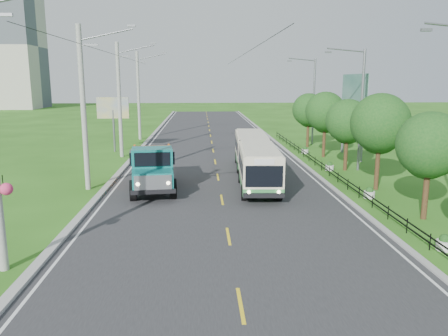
{
  "coord_description": "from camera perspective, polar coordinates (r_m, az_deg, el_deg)",
  "views": [
    {
      "loc": [
        -1.14,
        -18.14,
        6.7
      ],
      "look_at": [
        0.11,
        5.85,
        1.9
      ],
      "focal_mm": 35.0,
      "sensor_mm": 36.0,
      "label": 1
    }
  ],
  "objects": [
    {
      "name": "tree_back",
      "position": [
        45.72,
        11.02,
        7.27
      ],
      "size": [
        3.3,
        3.36,
        5.5
      ],
      "color": "#382314",
      "rests_on": "ground"
    },
    {
      "name": "tree_fifth",
      "position": [
        39.93,
        13.1,
        6.92
      ],
      "size": [
        3.48,
        3.52,
        5.8
      ],
      "color": "#382314",
      "rests_on": "ground"
    },
    {
      "name": "ground",
      "position": [
        19.37,
        0.58,
        -8.94
      ],
      "size": [
        240.0,
        240.0,
        0.0
      ],
      "primitive_type": "plane",
      "color": "#275A15",
      "rests_on": "ground"
    },
    {
      "name": "streetlight_far",
      "position": [
        47.65,
        11.46,
        8.91
      ],
      "size": [
        3.02,
        0.2,
        9.07
      ],
      "color": "slate",
      "rests_on": "ground"
    },
    {
      "name": "curb_right",
      "position": [
        39.59,
        9.14,
        1.48
      ],
      "size": [
        0.3,
        120.0,
        0.1
      ],
      "primitive_type": "cube",
      "color": "#9E9E99",
      "rests_on": "ground"
    },
    {
      "name": "tree_fourth",
      "position": [
        34.24,
        15.83,
        5.65
      ],
      "size": [
        3.24,
        3.31,
        5.4
      ],
      "color": "#382314",
      "rests_on": "ground"
    },
    {
      "name": "tree_third",
      "position": [
        28.61,
        19.71,
        5.2
      ],
      "size": [
        3.6,
        3.62,
        6.0
      ],
      "color": "#382314",
      "rests_on": "ground"
    },
    {
      "name": "edge_line_right",
      "position": [
        39.49,
        8.43,
        1.44
      ],
      "size": [
        0.12,
        120.0,
        0.0
      ],
      "primitive_type": "cube",
      "color": "silver",
      "rests_on": "road"
    },
    {
      "name": "planter_far",
      "position": [
        41.79,
        10.53,
        2.28
      ],
      "size": [
        0.64,
        0.64,
        0.67
      ],
      "color": "silver",
      "rests_on": "ground"
    },
    {
      "name": "planter_front",
      "position": [
        19.91,
        26.85,
        -8.76
      ],
      "size": [
        0.64,
        0.64,
        0.67
      ],
      "color": "silver",
      "rests_on": "ground"
    },
    {
      "name": "centre_dash",
      "position": [
        19.36,
        0.58,
        -8.88
      ],
      "size": [
        0.12,
        2.2,
        0.0
      ],
      "primitive_type": "cube",
      "color": "yellow",
      "rests_on": "road"
    },
    {
      "name": "railing_right",
      "position": [
        34.02,
        12.65,
        0.18
      ],
      "size": [
        0.04,
        40.0,
        0.6
      ],
      "primitive_type": "cube",
      "color": "black",
      "rests_on": "ground"
    },
    {
      "name": "edge_line_left",
      "position": [
        39.1,
        -11.05,
        1.25
      ],
      "size": [
        0.12,
        120.0,
        0.0
      ],
      "primitive_type": "cube",
      "color": "silver",
      "rests_on": "road"
    },
    {
      "name": "curb_left",
      "position": [
        39.18,
        -11.85,
        1.32
      ],
      "size": [
        0.4,
        120.0,
        0.15
      ],
      "primitive_type": "cube",
      "color": "#9E9E99",
      "rests_on": "ground"
    },
    {
      "name": "tree_second",
      "position": [
        23.28,
        25.25,
        2.37
      ],
      "size": [
        3.18,
        3.26,
        5.3
      ],
      "color": "#382314",
      "rests_on": "ground"
    },
    {
      "name": "planter_near",
      "position": [
        26.8,
        18.44,
        -3.14
      ],
      "size": [
        0.64,
        0.64,
        0.67
      ],
      "color": "silver",
      "rests_on": "ground"
    },
    {
      "name": "pole_far",
      "position": [
        51.65,
        -11.07,
        9.31
      ],
      "size": [
        3.51,
        0.32,
        10.0
      ],
      "color": "gray",
      "rests_on": "ground"
    },
    {
      "name": "pole_mid",
      "position": [
        39.81,
        -13.45,
        8.68
      ],
      "size": [
        3.51,
        0.32,
        10.0
      ],
      "color": "gray",
      "rests_on": "ground"
    },
    {
      "name": "bus",
      "position": [
        30.28,
        4.01,
        1.61
      ],
      "size": [
        2.91,
        14.03,
        2.69
      ],
      "rotation": [
        0.0,
        0.0,
        -0.05
      ],
      "color": "#337F3F",
      "rests_on": "ground"
    },
    {
      "name": "billboard_right",
      "position": [
        40.46,
        16.62,
        8.91
      ],
      "size": [
        0.24,
        6.0,
        7.3
      ],
      "color": "slate",
      "rests_on": "ground"
    },
    {
      "name": "road",
      "position": [
        38.73,
        -1.26,
        1.35
      ],
      "size": [
        14.0,
        120.0,
        0.02
      ],
      "primitive_type": "cube",
      "color": "#28282B",
      "rests_on": "ground"
    },
    {
      "name": "streetlight_mid",
      "position": [
        34.27,
        17.28,
        7.79
      ],
      "size": [
        3.02,
        0.2,
        9.07
      ],
      "color": "slate",
      "rests_on": "ground"
    },
    {
      "name": "billboard_left",
      "position": [
        43.05,
        -14.3,
        7.18
      ],
      "size": [
        3.0,
        0.2,
        5.2
      ],
      "color": "slate",
      "rests_on": "ground"
    },
    {
      "name": "pole_near",
      "position": [
        28.1,
        -17.83,
        7.49
      ],
      "size": [
        3.51,
        0.32,
        10.0
      ],
      "color": "gray",
      "rests_on": "ground"
    },
    {
      "name": "dump_truck",
      "position": [
        27.37,
        -9.33,
        0.37
      ],
      "size": [
        3.26,
        6.89,
        2.79
      ],
      "rotation": [
        0.0,
        0.0,
        0.11
      ],
      "color": "#126C6A",
      "rests_on": "ground"
    },
    {
      "name": "planter_mid",
      "position": [
        34.19,
        13.62,
        0.16
      ],
      "size": [
        0.64,
        0.64,
        0.67
      ],
      "color": "silver",
      "rests_on": "ground"
    }
  ]
}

